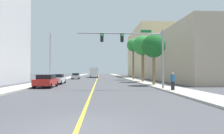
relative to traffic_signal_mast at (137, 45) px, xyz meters
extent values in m
plane|color=#47474C|center=(-4.49, 29.01, -4.54)|extent=(192.00, 192.00, 0.00)
cube|color=#B2ADA3|center=(-12.69, 29.01, -4.47)|extent=(2.83, 168.00, 0.15)
cube|color=#B2ADA3|center=(3.71, 29.01, -4.47)|extent=(2.83, 168.00, 0.15)
cube|color=yellow|center=(-4.49, 29.01, -4.54)|extent=(0.16, 144.00, 0.01)
cube|color=tan|center=(16.54, 15.98, 0.08)|extent=(17.80, 25.57, 9.25)
cube|color=beige|center=(13.79, 46.39, 3.37)|extent=(12.30, 26.71, 15.83)
cylinder|color=gray|center=(2.69, 0.00, -1.38)|extent=(0.20, 0.20, 6.01)
cylinder|color=gray|center=(-1.68, 0.00, 1.19)|extent=(8.74, 0.14, 0.14)
cube|color=black|center=(-1.54, 0.00, 0.74)|extent=(0.32, 0.24, 0.84)
sphere|color=green|center=(-1.54, -0.14, 0.99)|extent=(0.20, 0.20, 0.20)
cube|color=black|center=(-3.58, 0.00, 0.74)|extent=(0.32, 0.24, 0.84)
sphere|color=green|center=(-3.58, -0.14, 0.99)|extent=(0.20, 0.20, 0.20)
cube|color=#147233|center=(0.94, 0.00, 1.44)|extent=(1.10, 0.04, 0.28)
cylinder|color=gray|center=(-11.78, 12.07, -0.55)|extent=(0.16, 0.16, 7.67)
cube|color=beige|center=(-11.78, 12.07, 3.43)|extent=(0.56, 0.28, 0.20)
cylinder|color=brown|center=(3.28, 5.51, -1.86)|extent=(0.36, 0.36, 5.07)
sphere|color=#195B23|center=(3.28, 5.51, 0.68)|extent=(3.07, 3.07, 3.07)
cone|color=#195B23|center=(4.19, 5.37, 0.48)|extent=(0.59, 1.32, 1.47)
cone|color=#195B23|center=(3.84, 6.24, 0.48)|extent=(1.30, 1.15, 1.35)
cone|color=#195B23|center=(2.92, 6.36, 0.48)|extent=(1.31, 0.83, 1.68)
cone|color=#195B23|center=(2.37, 5.35, 0.48)|extent=(0.64, 1.51, 1.45)
cone|color=#195B23|center=(2.86, 4.69, 0.48)|extent=(1.59, 1.10, 1.54)
cone|color=#195B23|center=(3.86, 4.80, 0.48)|extent=(1.50, 1.38, 1.62)
cylinder|color=brown|center=(3.63, 13.74, -1.27)|extent=(0.43, 0.43, 6.24)
sphere|color=#287F33|center=(3.63, 13.74, 1.85)|extent=(3.39, 3.39, 3.39)
cone|color=#287F33|center=(4.63, 13.92, 1.65)|extent=(0.66, 1.52, 1.81)
cone|color=#287F33|center=(3.83, 14.74, 1.65)|extent=(1.81, 0.78, 1.50)
cone|color=#287F33|center=(2.88, 14.42, 1.65)|extent=(1.40, 1.59, 1.62)
cone|color=#287F33|center=(2.86, 13.07, 1.65)|extent=(1.12, 1.22, 1.71)
cone|color=#287F33|center=(3.89, 12.75, 1.65)|extent=(1.96, 0.97, 1.38)
cylinder|color=brown|center=(3.39, 21.96, -0.69)|extent=(0.40, 0.40, 7.39)
sphere|color=#287F33|center=(3.39, 21.96, 3.00)|extent=(2.76, 2.76, 2.76)
cone|color=#287F33|center=(4.21, 22.06, 2.80)|extent=(0.58, 1.61, 1.17)
cone|color=#287F33|center=(3.72, 22.72, 2.80)|extent=(1.32, 0.87, 1.36)
cone|color=#287F33|center=(3.01, 22.70, 2.80)|extent=(1.45, 1.00, 1.56)
cone|color=#287F33|center=(2.56, 21.92, 2.80)|extent=(0.50, 1.54, 1.25)
cone|color=#287F33|center=(2.86, 21.33, 2.80)|extent=(1.24, 1.16, 1.28)
cone|color=#287F33|center=(3.73, 21.21, 2.80)|extent=(1.29, 0.85, 1.57)
cube|color=#BCBCC1|center=(-9.63, 27.72, -3.94)|extent=(1.82, 4.01, 0.56)
cube|color=black|center=(-9.63, 27.82, -3.40)|extent=(1.56, 1.81, 0.53)
cylinder|color=black|center=(-8.83, 26.31, -4.22)|extent=(0.24, 0.65, 0.64)
cylinder|color=black|center=(-10.36, 26.27, -4.22)|extent=(0.24, 0.65, 0.64)
cylinder|color=black|center=(-8.90, 29.17, -4.22)|extent=(0.24, 0.65, 0.64)
cylinder|color=black|center=(-10.43, 29.13, -4.22)|extent=(0.24, 0.65, 0.64)
cube|color=red|center=(-10.00, 3.43, -3.88)|extent=(1.94, 4.16, 0.67)
cube|color=black|center=(-10.00, 3.40, -3.29)|extent=(1.70, 2.11, 0.51)
cylinder|color=black|center=(-9.14, 1.90, -4.22)|extent=(0.22, 0.64, 0.64)
cylinder|color=black|center=(-10.87, 1.91, -4.22)|extent=(0.22, 0.64, 0.64)
cylinder|color=black|center=(-9.13, 4.95, -4.22)|extent=(0.22, 0.64, 0.64)
cylinder|color=black|center=(-10.86, 4.96, -4.22)|extent=(0.22, 0.64, 0.64)
cube|color=white|center=(-10.04, 9.67, -3.90)|extent=(1.83, 4.46, 0.65)
cube|color=black|center=(-10.04, 9.63, -3.33)|extent=(1.59, 1.91, 0.49)
cylinder|color=black|center=(-9.23, 8.01, -4.22)|extent=(0.23, 0.64, 0.64)
cylinder|color=black|center=(-10.81, 7.99, -4.22)|extent=(0.23, 0.64, 0.64)
cylinder|color=black|center=(-9.27, 11.35, -4.22)|extent=(0.23, 0.64, 0.64)
cylinder|color=black|center=(-10.85, 11.34, -4.22)|extent=(0.23, 0.64, 0.64)
cube|color=silver|center=(-5.75, 43.34, -3.29)|extent=(2.47, 2.57, 1.60)
cube|color=silver|center=(-5.61, 38.88, -2.86)|extent=(2.59, 6.50, 2.46)
cylinder|color=black|center=(-6.80, 43.31, -4.09)|extent=(0.31, 0.91, 0.90)
cylinder|color=black|center=(-4.70, 43.38, -4.09)|extent=(0.31, 0.91, 0.90)
cylinder|color=black|center=(-6.62, 37.24, -4.09)|extent=(0.31, 0.91, 0.90)
cylinder|color=black|center=(-4.52, 37.31, -4.09)|extent=(0.31, 0.91, 0.90)
cylinder|color=black|center=(2.99, -1.90, -3.99)|extent=(0.32, 0.32, 0.79)
cylinder|color=#26598C|center=(2.99, -1.90, -3.28)|extent=(0.38, 0.38, 0.63)
sphere|color=tan|center=(2.99, -1.90, -2.86)|extent=(0.22, 0.22, 0.22)
camera|label=1|loc=(-3.74, -19.53, -2.65)|focal=31.14mm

